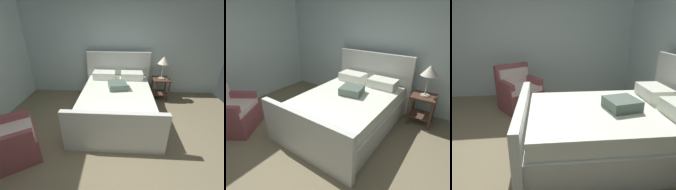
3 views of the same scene
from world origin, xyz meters
The scene contains 6 objects.
ground_plane centered at (0.00, 0.00, -0.01)m, with size 5.47×5.46×0.02m, color #7B6E52.
wall_back centered at (0.00, 2.79, 1.34)m, with size 5.59×0.12×2.68m, color silver.
bed centered at (-0.15, 1.46, 0.35)m, with size 1.76×2.39×1.25m.
nightstand_right centered at (1.03, 2.31, 0.40)m, with size 0.44×0.44×0.60m.
table_lamp_right centered at (1.03, 2.31, 1.08)m, with size 0.29×0.29×0.59m.
armchair centered at (-1.83, 0.05, 0.35)m, with size 1.00×1.00×0.90m.
Camera 2 is at (1.46, -1.19, 2.03)m, focal length 28.97 mm.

